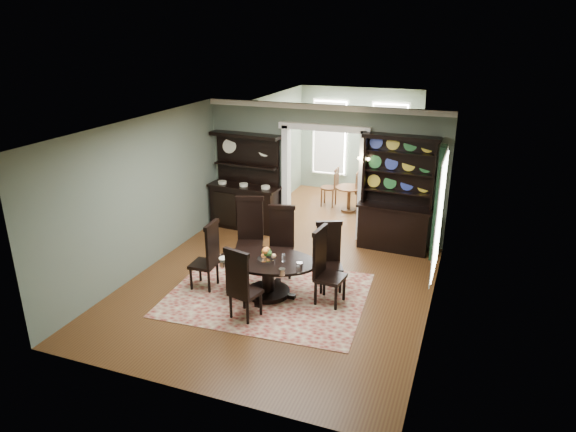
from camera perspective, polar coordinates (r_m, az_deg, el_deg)
name	(u,v)px	position (r m, az deg, el deg)	size (l,w,h in m)	color
room	(275,209)	(8.96, -1.49, 0.79)	(5.51, 6.01, 3.01)	brown
parlor	(351,147)	(14.03, 6.99, 7.57)	(3.51, 3.50, 3.01)	brown
doorway_trim	(324,166)	(11.62, 3.98, 5.53)	(2.08, 0.25, 2.57)	white
right_window	(439,210)	(9.22, 16.38, 0.66)	(0.15, 1.47, 2.12)	white
wall_sconce	(364,160)	(11.19, 8.48, 6.21)	(0.27, 0.21, 0.21)	#AE7F2E
rug	(268,294)	(9.42, -2.24, -8.69)	(3.47, 2.71, 0.01)	maroon
dining_table	(268,270)	(9.20, -2.25, -6.05)	(1.88, 1.80, 0.70)	black
centerpiece	(266,257)	(9.01, -2.44, -4.63)	(1.57, 1.01, 0.26)	white
chair_far_left	(250,231)	(10.20, -4.25, -1.66)	(0.67, 0.66, 1.45)	black
chair_far_mid	(281,238)	(9.94, -0.74, -2.50)	(0.61, 0.59, 1.37)	black
chair_far_right	(329,254)	(9.44, 4.58, -4.18)	(0.61, 0.60, 1.27)	black
chair_end_left	(209,254)	(9.45, -8.82, -4.20)	(0.48, 0.50, 1.31)	black
chair_end_right	(324,264)	(8.90, 4.07, -5.36)	(0.54, 0.56, 1.37)	black
chair_near	(241,283)	(8.39, -5.26, -7.43)	(0.57, 0.55, 1.28)	black
sideboard	(246,196)	(12.25, -4.74, 2.27)	(1.76, 0.72, 2.27)	black
welsh_dresser	(396,209)	(11.23, 11.88, 0.78)	(1.62, 0.65, 2.48)	black
parlor_table	(349,195)	(13.50, 6.78, 2.29)	(0.71, 0.71, 0.66)	#593419
parlor_chair_left	(332,186)	(13.81, 4.88, 3.36)	(0.44, 0.44, 1.06)	#593419
parlor_chair_right	(362,191)	(13.48, 8.18, 2.80)	(0.45, 0.44, 1.06)	#593419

